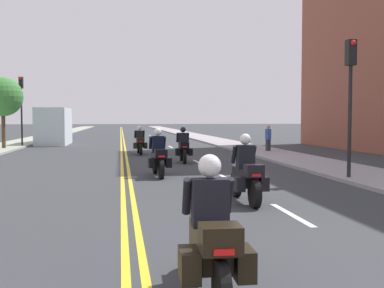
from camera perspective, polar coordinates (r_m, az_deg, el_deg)
The scene contains 16 objects.
ground_plane at distance 49.38m, azimuth -8.35°, elevation 0.71°, with size 264.00×264.00×0.00m, color #313438.
sidewalk_left at distance 50.01m, azimuth -17.67°, elevation 0.69°, with size 2.95×144.00×0.12m, color #959B88.
sidewalk_right at distance 50.07m, azimuth 0.95°, elevation 0.84°, with size 2.95×144.00×0.12m, color gray.
centreline_yellow_inner at distance 49.38m, azimuth -8.49°, elevation 0.71°, with size 0.12×132.00×0.01m, color yellow.
centreline_yellow_outer at distance 49.38m, azimuth -8.22°, elevation 0.71°, with size 0.12×132.00×0.01m, color yellow.
lane_dashes_white at distance 30.61m, azimuth -2.01°, elevation -0.67°, with size 0.14×56.40×0.01m.
motorcycle_0 at distance 5.33m, azimuth 2.30°, elevation -11.37°, with size 0.77×2.13×1.59m.
motorcycle_1 at distance 11.26m, azimuth 6.52°, elevation -3.77°, with size 0.77×2.21×1.63m.
motorcycle_2 at distance 16.31m, azimuth -4.06°, elevation -1.60°, with size 0.78×2.28×1.66m.
motorcycle_3 at distance 21.52m, azimuth -1.07°, elevation -0.49°, with size 0.77×2.16×1.62m.
motorcycle_4 at distance 26.59m, azimuth -6.27°, elevation 0.14°, with size 0.78×2.21×1.59m.
traffic_light_near at distance 15.93m, azimuth 18.44°, elevation 6.94°, with size 0.28×0.38×4.46m.
traffic_light_far at distance 35.47m, azimuth -19.77°, elevation 5.13°, with size 0.28×0.38×4.91m.
pedestrian_0 at distance 28.01m, azimuth 9.11°, elevation 0.65°, with size 0.26×0.38×1.62m.
street_tree_0 at distance 32.70m, azimuth -21.71°, elevation 5.26°, with size 2.50×2.50×4.64m.
parked_truck at distance 38.48m, azimuth -16.11°, elevation 1.86°, with size 2.20×6.50×2.80m.
Camera 1 is at (-0.17, -1.34, 1.98)m, focal length 44.54 mm.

